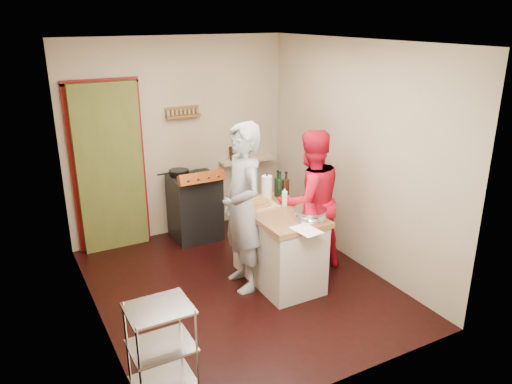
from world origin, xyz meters
The scene contains 10 objects.
floor centered at (0.00, 0.00, 0.00)m, with size 3.50×3.50×0.00m, color black.
back_wall centered at (-0.64, 1.78, 1.13)m, with size 3.00×0.44×2.60m.
left_wall centered at (-1.50, 0.00, 1.30)m, with size 0.04×3.50×2.60m, color tan.
right_wall centered at (1.50, 0.00, 1.30)m, with size 0.04×3.50×2.60m, color tan.
ceiling centered at (0.00, 0.00, 2.61)m, with size 3.00×3.50×0.02m, color white.
stove centered at (0.05, 1.42, 0.45)m, with size 0.60×0.63×1.00m.
wire_shelving centered at (-1.28, -1.20, 0.44)m, with size 0.48×0.40×0.80m.
island centered at (0.44, -0.09, 0.45)m, with size 0.68×1.29×1.15m.
person_stripe centered at (0.04, 0.00, 0.92)m, with size 0.67×0.44×1.83m, color #B8B7BD.
person_red centered at (0.92, 0.04, 0.83)m, with size 0.81×0.63×1.66m, color red.
Camera 1 is at (-2.17, -4.36, 2.85)m, focal length 35.00 mm.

